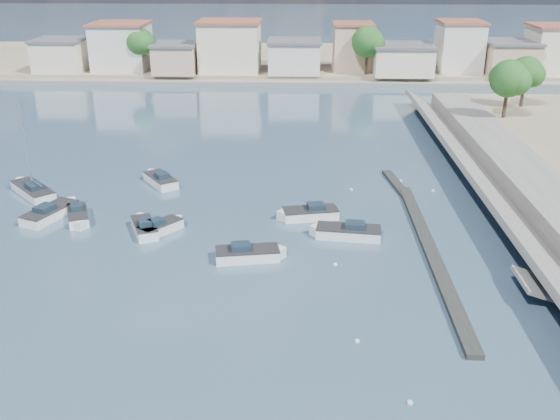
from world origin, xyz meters
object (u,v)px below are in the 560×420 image
motorboat_d (307,214)px  sailboat (32,190)px  motorboat_a (144,227)px  motorboat_b (162,227)px  motorboat_h (251,254)px  motorboat_g (78,217)px  motorboat_c (345,232)px  motorboat_e (52,212)px  motorboat_f (160,180)px

motorboat_d → sailboat: (-25.15, 4.70, 0.04)m
motorboat_a → motorboat_b: size_ratio=1.16×
motorboat_h → motorboat_a: bearing=153.3°
motorboat_g → motorboat_h: 16.01m
motorboat_a → motorboat_c: (15.85, -0.40, 0.00)m
motorboat_b → motorboat_h: size_ratio=0.72×
motorboat_h → sailboat: 24.37m
motorboat_b → motorboat_a: bearing=-177.7°
motorboat_e → motorboat_g: 2.68m
motorboat_a → motorboat_f: bearing=95.8°
motorboat_a → motorboat_e: 8.85m
motorboat_b → motorboat_h: same height
motorboat_b → motorboat_e: size_ratio=0.67×
motorboat_f → motorboat_g: (-4.78, -9.17, 0.00)m
motorboat_c → motorboat_b: bearing=178.2°
motorboat_d → motorboat_e: size_ratio=0.93×
motorboat_b → motorboat_e: (-9.85, 2.73, 0.00)m
motorboat_c → motorboat_f: 20.45m
motorboat_a → motorboat_g: bearing=162.7°
sailboat → motorboat_e: bearing=-53.0°
motorboat_c → motorboat_g: same height
motorboat_c → motorboat_d: 4.60m
motorboat_d → sailboat: sailboat is taller
motorboat_h → sailboat: size_ratio=0.58×
motorboat_c → motorboat_e: same height
motorboat_a → motorboat_d: size_ratio=0.84×
motorboat_c → motorboat_f: size_ratio=1.21×
motorboat_f → motorboat_a: bearing=-84.2°
sailboat → motorboat_h: bearing=-30.3°
motorboat_b → motorboat_f: (-2.57, 10.95, 0.00)m
motorboat_b → motorboat_d: 11.89m
motorboat_e → motorboat_g: size_ratio=1.25×
sailboat → motorboat_f: bearing=15.9°
motorboat_e → motorboat_f: same height
motorboat_b → motorboat_f: same height
motorboat_f → sailboat: 11.54m
motorboat_b → motorboat_f: bearing=103.2°
motorboat_a → motorboat_d: bearing=13.7°
motorboat_d → motorboat_g: bearing=-176.0°
motorboat_g → motorboat_h: same height
motorboat_d → motorboat_h: (-4.10, -7.58, 0.00)m
motorboat_h → motorboat_e: bearing=157.3°
motorboat_g → motorboat_h: (14.73, -6.27, -0.00)m
motorboat_a → motorboat_h: same height
motorboat_a → motorboat_c: size_ratio=0.77×
motorboat_c → sailboat: 29.26m
motorboat_e → sailboat: bearing=127.0°
motorboat_c → motorboat_e: (-24.25, 3.18, -0.00)m
motorboat_g → sailboat: sailboat is taller
motorboat_g → sailboat: size_ratio=0.50×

